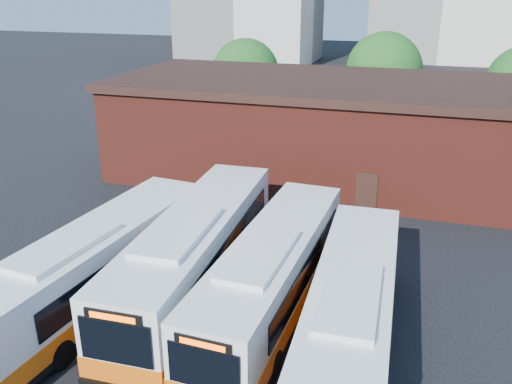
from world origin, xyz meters
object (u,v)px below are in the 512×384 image
(bus_west, at_px, (96,271))
(bus_east, at_px, (351,320))
(bus_mideast, at_px, (272,279))
(bus_midwest, at_px, (196,258))

(bus_west, bearing_deg, bus_east, 4.95)
(bus_west, height_order, bus_mideast, bus_west)
(bus_mideast, bearing_deg, bus_east, -25.17)
(bus_west, xyz_separation_m, bus_midwest, (3.40, 2.07, 0.08))
(bus_west, distance_m, bus_mideast, 6.96)
(bus_midwest, height_order, bus_east, bus_midwest)
(bus_midwest, distance_m, bus_east, 7.06)
(bus_west, relative_size, bus_mideast, 1.02)
(bus_midwest, relative_size, bus_mideast, 1.07)
(bus_west, xyz_separation_m, bus_mideast, (6.80, 1.49, -0.03))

